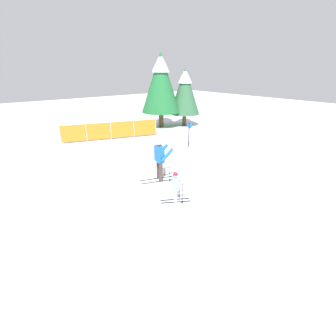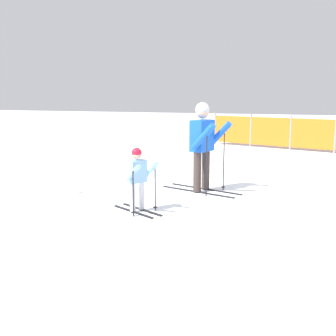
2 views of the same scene
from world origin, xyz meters
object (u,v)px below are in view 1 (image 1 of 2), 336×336
object	(u,v)px
skier_adult	(160,155)
conifer_far	(185,90)
conifer_near	(161,82)
trail_marker	(189,132)
skier_child	(176,185)
safety_fence	(111,130)

from	to	relation	value
skier_adult	conifer_far	bearing A→B (deg)	61.69
skier_adult	conifer_near	size ratio (longest dim) A/B	0.33
conifer_far	skier_adult	bearing A→B (deg)	-136.88
trail_marker	conifer_near	bearing A→B (deg)	68.80
conifer_far	conifer_near	world-z (taller)	conifer_near
skier_adult	trail_marker	size ratio (longest dim) A/B	1.24
conifer_near	skier_child	bearing A→B (deg)	-124.67
skier_adult	skier_child	size ratio (longest dim) A/B	1.65
skier_adult	conifer_far	distance (m)	10.45
skier_child	safety_fence	distance (m)	8.67
skier_child	conifer_far	bearing A→B (deg)	76.08
skier_child	conifer_far	distance (m)	12.15
safety_fence	trail_marker	size ratio (longest dim) A/B	4.02
trail_marker	safety_fence	bearing A→B (deg)	121.58
conifer_far	conifer_near	size ratio (longest dim) A/B	0.81
skier_adult	safety_fence	bearing A→B (deg)	97.27
skier_adult	safety_fence	world-z (taller)	skier_adult
skier_adult	conifer_far	size ratio (longest dim) A/B	0.41
skier_child	trail_marker	size ratio (longest dim) A/B	0.75
safety_fence	conifer_near	world-z (taller)	conifer_near
skier_adult	trail_marker	distance (m)	4.68
conifer_near	trail_marker	world-z (taller)	conifer_near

